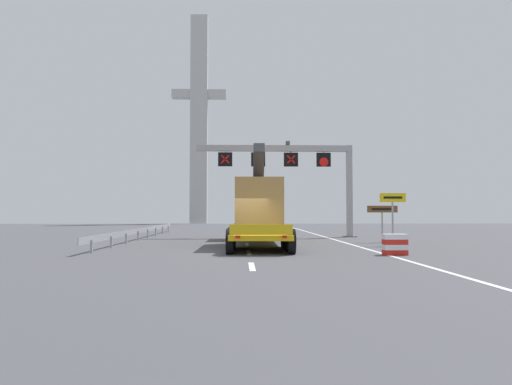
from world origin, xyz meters
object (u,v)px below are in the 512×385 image
Objects in this scene: overhead_lane_gantry at (294,163)px; heavy_haul_truck_yellow at (257,210)px; bridge_pylon_distant at (199,117)px; tourist_info_sign_brown at (382,214)px; crash_barrier_striped at (395,245)px; exit_sign_yellow at (393,206)px.

heavy_haul_truck_yellow is (-3.00, -7.21, -3.55)m from overhead_lane_gantry.
overhead_lane_gantry is 0.34× the size of bridge_pylon_distant.
bridge_pylon_distant is (-10.86, 44.14, 12.20)m from overhead_lane_gantry.
tourist_info_sign_brown is at bearing -72.96° from bridge_pylon_distant.
crash_barrier_striped is at bearing -77.21° from bridge_pylon_distant.
exit_sign_yellow is 57.80m from bridge_pylon_distant.
overhead_lane_gantry is at bearing 125.61° from tourist_info_sign_brown.
heavy_haul_truck_yellow is 9.88m from crash_barrier_striped.
overhead_lane_gantry is 16.23m from crash_barrier_striped.
exit_sign_yellow is 2.93m from tourist_info_sign_brown.
bridge_pylon_distant is (-15.25, 53.53, 15.57)m from exit_sign_yellow.
crash_barrier_striped is at bearing -103.36° from tourist_info_sign_brown.
tourist_info_sign_brown is 2.23× the size of crash_barrier_striped.
bridge_pylon_distant reaches higher than heavy_haul_truck_yellow.
bridge_pylon_distant reaches higher than overhead_lane_gantry.
exit_sign_yellow is (7.39, -2.19, 0.18)m from heavy_haul_truck_yellow.
crash_barrier_striped is (5.60, -7.99, -1.54)m from heavy_haul_truck_yellow.
heavy_haul_truck_yellow is 7.71m from exit_sign_yellow.
overhead_lane_gantry reaches higher than heavy_haul_truck_yellow.
tourist_info_sign_brown is at bearing 76.64° from crash_barrier_striped.
exit_sign_yellow reaches higher than tourist_info_sign_brown.
bridge_pylon_distant reaches higher than exit_sign_yellow.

